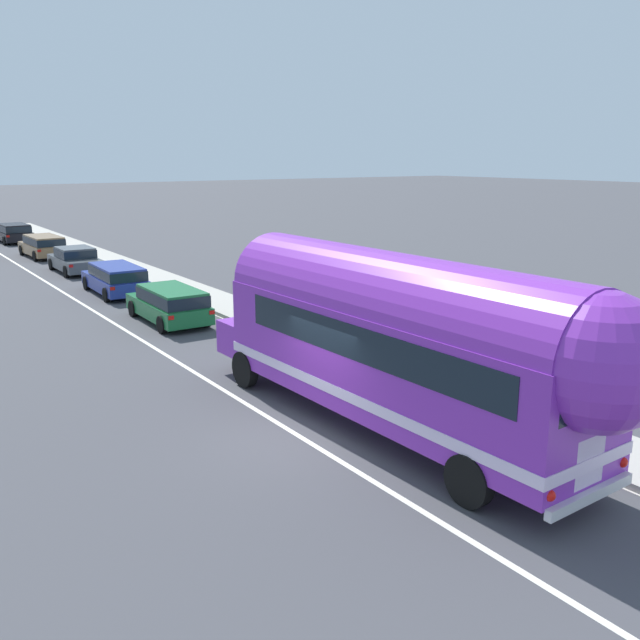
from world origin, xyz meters
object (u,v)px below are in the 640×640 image
(car_lead, at_px, (170,302))
(painted_bus, at_px, (403,337))
(car_third, at_px, (75,259))
(car_fifth, at_px, (14,232))
(car_fourth, at_px, (43,245))
(car_second, at_px, (116,277))

(car_lead, bearing_deg, painted_bus, -89.58)
(car_third, bearing_deg, car_fifth, 90.31)
(car_third, distance_m, car_fourth, 6.83)
(car_lead, relative_size, car_second, 0.96)
(car_third, bearing_deg, car_lead, -91.06)
(painted_bus, relative_size, car_fourth, 2.68)
(car_fourth, height_order, car_fifth, same)
(car_second, height_order, car_fourth, same)
(car_second, height_order, car_fifth, same)
(car_lead, bearing_deg, car_fourth, 89.53)
(car_second, distance_m, car_fourth, 14.12)
(car_third, height_order, car_fourth, same)
(painted_bus, xyz_separation_m, car_fifth, (0.07, 42.69, -1.52))
(car_third, bearing_deg, car_fourth, 90.73)
(painted_bus, xyz_separation_m, car_third, (0.16, 26.85, -1.56))
(car_third, distance_m, car_fifth, 15.84)
(car_fifth, bearing_deg, painted_bus, -90.10)
(painted_bus, distance_m, car_second, 19.62)
(painted_bus, distance_m, car_fifth, 42.72)
(painted_bus, relative_size, car_fifth, 2.81)
(painted_bus, relative_size, car_second, 2.63)
(painted_bus, bearing_deg, car_fourth, 89.88)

